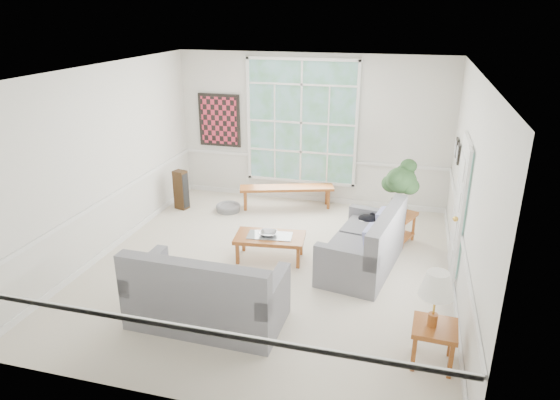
% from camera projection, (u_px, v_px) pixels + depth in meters
% --- Properties ---
extents(floor, '(5.50, 6.00, 0.01)m').
position_uv_depth(floor, '(271.00, 266.00, 7.83)').
color(floor, beige).
rests_on(floor, ground).
extents(ceiling, '(5.50, 6.00, 0.02)m').
position_uv_depth(ceiling, '(269.00, 70.00, 6.75)').
color(ceiling, white).
rests_on(ceiling, ground).
extents(wall_back, '(5.50, 0.02, 3.00)m').
position_uv_depth(wall_back, '(311.00, 130.00, 9.99)').
color(wall_back, silver).
rests_on(wall_back, ground).
extents(wall_front, '(5.50, 0.02, 3.00)m').
position_uv_depth(wall_front, '(179.00, 274.00, 4.59)').
color(wall_front, silver).
rests_on(wall_front, ground).
extents(wall_left, '(0.02, 6.00, 3.00)m').
position_uv_depth(wall_left, '(105.00, 161.00, 7.95)').
color(wall_left, silver).
rests_on(wall_left, ground).
extents(wall_right, '(0.02, 6.00, 3.00)m').
position_uv_depth(wall_right, '(468.00, 192.00, 6.62)').
color(wall_right, silver).
rests_on(wall_right, ground).
extents(window_back, '(2.30, 0.08, 2.40)m').
position_uv_depth(window_back, '(301.00, 123.00, 9.95)').
color(window_back, white).
rests_on(window_back, wall_back).
extents(entry_door, '(0.08, 0.90, 2.10)m').
position_uv_depth(entry_door, '(458.00, 207.00, 7.34)').
color(entry_door, white).
rests_on(entry_door, floor).
extents(door_sidelight, '(0.08, 0.26, 1.90)m').
position_uv_depth(door_sidelight, '(462.00, 217.00, 6.73)').
color(door_sidelight, white).
rests_on(door_sidelight, wall_right).
extents(wall_art, '(0.90, 0.06, 1.10)m').
position_uv_depth(wall_art, '(219.00, 120.00, 10.38)').
color(wall_art, maroon).
rests_on(wall_art, wall_back).
extents(wall_frame_near, '(0.04, 0.26, 0.32)m').
position_uv_depth(wall_frame_near, '(458.00, 154.00, 8.19)').
color(wall_frame_near, black).
rests_on(wall_frame_near, wall_right).
extents(wall_frame_far, '(0.04, 0.26, 0.32)m').
position_uv_depth(wall_frame_far, '(456.00, 148.00, 8.55)').
color(wall_frame_far, black).
rests_on(wall_frame_far, wall_right).
extents(loveseat_right, '(1.23, 1.92, 0.97)m').
position_uv_depth(loveseat_right, '(362.00, 239.00, 7.63)').
color(loveseat_right, slate).
rests_on(loveseat_right, floor).
extents(loveseat_front, '(1.94, 1.03, 1.04)m').
position_uv_depth(loveseat_front, '(207.00, 285.00, 6.29)').
color(loveseat_front, slate).
rests_on(loveseat_front, floor).
extents(coffee_table, '(1.16, 0.73, 0.41)m').
position_uv_depth(coffee_table, '(270.00, 247.00, 7.98)').
color(coffee_table, brown).
rests_on(coffee_table, floor).
extents(pewter_bowl, '(0.35, 0.35, 0.08)m').
position_uv_depth(pewter_bowl, '(268.00, 233.00, 7.90)').
color(pewter_bowl, '#9F9FA4').
rests_on(pewter_bowl, coffee_table).
extents(window_bench, '(1.89, 0.93, 0.44)m').
position_uv_depth(window_bench, '(287.00, 197.00, 10.06)').
color(window_bench, brown).
rests_on(window_bench, floor).
extents(end_table, '(0.68, 0.68, 0.52)m').
position_uv_depth(end_table, '(397.00, 227.00, 8.59)').
color(end_table, brown).
rests_on(end_table, floor).
extents(houseplant, '(0.68, 0.68, 0.95)m').
position_uv_depth(houseplant, '(401.00, 186.00, 8.35)').
color(houseplant, '#294B25').
rests_on(houseplant, end_table).
extents(side_table, '(0.51, 0.51, 0.50)m').
position_uv_depth(side_table, '(433.00, 345.00, 5.61)').
color(side_table, brown).
rests_on(side_table, floor).
extents(table_lamp, '(0.49, 0.49, 0.67)m').
position_uv_depth(table_lamp, '(435.00, 300.00, 5.41)').
color(table_lamp, silver).
rests_on(table_lamp, side_table).
extents(pet_bed, '(0.56, 0.56, 0.14)m').
position_uv_depth(pet_bed, '(228.00, 208.00, 9.93)').
color(pet_bed, slate).
rests_on(pet_bed, floor).
extents(floor_speaker, '(0.29, 0.25, 0.79)m').
position_uv_depth(floor_speaker, '(181.00, 190.00, 9.96)').
color(floor_speaker, '#362210').
rests_on(floor_speaker, floor).
extents(cat, '(0.38, 0.34, 0.15)m').
position_uv_depth(cat, '(368.00, 218.00, 8.17)').
color(cat, black).
rests_on(cat, loveseat_right).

